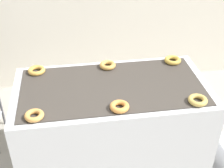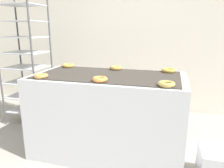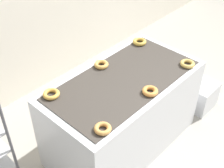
# 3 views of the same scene
# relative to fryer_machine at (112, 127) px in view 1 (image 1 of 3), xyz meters

# --- Properties ---
(fryer_machine) EXTENTS (1.57, 0.82, 0.87)m
(fryer_machine) POSITION_rel_fryer_machine_xyz_m (0.00, 0.00, 0.00)
(fryer_machine) COLOR silver
(fryer_machine) RESTS_ON ground_plane
(donut_near_left) EXTENTS (0.14, 0.14, 0.04)m
(donut_near_left) POSITION_rel_fryer_machine_xyz_m (-0.59, -0.30, 0.45)
(donut_near_left) COLOR #C78B46
(donut_near_left) RESTS_ON fryer_machine
(donut_near_center) EXTENTS (0.14, 0.14, 0.04)m
(donut_near_center) POSITION_rel_fryer_machine_xyz_m (0.01, -0.30, 0.46)
(donut_near_center) COLOR #D1873E
(donut_near_center) RESTS_ON fryer_machine
(donut_near_right) EXTENTS (0.14, 0.14, 0.04)m
(donut_near_right) POSITION_rel_fryer_machine_xyz_m (0.59, -0.30, 0.45)
(donut_near_right) COLOR tan
(donut_near_right) RESTS_ON fryer_machine
(donut_far_left) EXTENTS (0.15, 0.15, 0.04)m
(donut_far_left) POSITION_rel_fryer_machine_xyz_m (-0.60, 0.30, 0.45)
(donut_far_left) COLOR gold
(donut_far_left) RESTS_ON fryer_machine
(donut_far_center) EXTENTS (0.14, 0.14, 0.04)m
(donut_far_center) POSITION_rel_fryer_machine_xyz_m (0.01, 0.30, 0.46)
(donut_far_center) COLOR #C08F43
(donut_far_center) RESTS_ON fryer_machine
(donut_far_right) EXTENTS (0.15, 0.15, 0.04)m
(donut_far_right) POSITION_rel_fryer_machine_xyz_m (0.60, 0.30, 0.46)
(donut_far_right) COLOR gold
(donut_far_right) RESTS_ON fryer_machine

